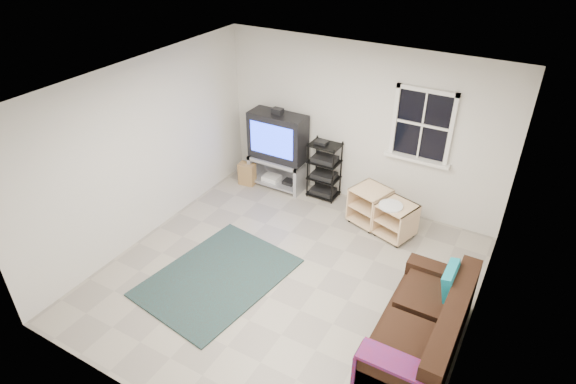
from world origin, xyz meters
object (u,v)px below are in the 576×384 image
Objects in this scene: av_rack at (324,173)px; side_table_right at (397,217)px; tv_unit at (278,144)px; sofa at (423,330)px; side_table_left at (371,204)px.

av_rack reaches higher than side_table_right.
tv_unit is 2.32× the size of side_table_right.
sofa is (2.39, -2.39, -0.13)m from av_rack.
sofa is at bearing -55.65° from side_table_left.
side_table_right is at bearing -10.15° from tv_unit.
tv_unit reaches higher than av_rack.
tv_unit is 0.92m from av_rack.
side_table_right is (0.46, -0.16, -0.00)m from side_table_left.
side_table_right is at bearing -18.27° from av_rack.
side_table_left is (1.81, -0.25, -0.47)m from tv_unit.
tv_unit is 0.77× the size of sofa.
av_rack is at bearing 161.91° from side_table_left.
av_rack reaches higher than side_table_left.
side_table_left is 1.03× the size of side_table_right.
av_rack is at bearing 134.94° from sofa.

